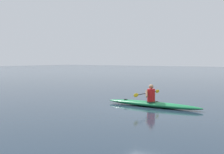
# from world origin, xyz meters

# --- Properties ---
(ground_plane) EXTENTS (160.00, 160.00, 0.00)m
(ground_plane) POSITION_xyz_m (0.00, 0.00, 0.00)
(ground_plane) COLOR #1E2D3D
(kayak) EXTENTS (4.81, 0.69, 0.25)m
(kayak) POSITION_xyz_m (-0.03, -0.60, 0.13)
(kayak) COLOR #19723F
(kayak) RESTS_ON ground
(kayaker) EXTENTS (0.41, 2.42, 0.79)m
(kayaker) POSITION_xyz_m (0.05, -0.60, 0.59)
(kayaker) COLOR red
(kayaker) RESTS_ON kayak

